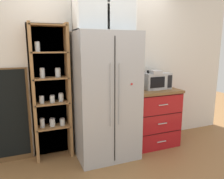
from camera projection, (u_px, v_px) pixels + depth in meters
name	position (u px, v px, depth m)	size (l,w,h in m)	color
ground_plane	(106.00, 154.00, 3.32)	(10.77, 10.77, 0.00)	olive
wall_back_cream	(97.00, 68.00, 3.43)	(5.07, 0.10, 2.55)	silver
refrigerator	(106.00, 96.00, 3.14)	(0.87, 0.71, 1.82)	#ADAFB5
pantry_shelf_column	(51.00, 91.00, 3.12)	(0.56, 0.27, 1.93)	brown
counter_cabinet	(152.00, 117.00, 3.60)	(0.79, 0.58, 0.94)	#A8161C
microwave	(155.00, 81.00, 3.55)	(0.44, 0.33, 0.26)	#ADAFB5
coffee_maker	(154.00, 80.00, 3.49)	(0.17, 0.20, 0.31)	#B7B7BC
mug_sage	(139.00, 88.00, 3.34)	(0.12, 0.09, 0.09)	#8CA37F
bottle_clear	(152.00, 81.00, 3.53)	(0.07, 0.07, 0.27)	silver
upper_cabinet	(104.00, 5.00, 2.94)	(0.83, 0.32, 0.70)	silver
chalkboard_menu	(7.00, 116.00, 2.99)	(0.60, 0.04, 1.34)	brown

